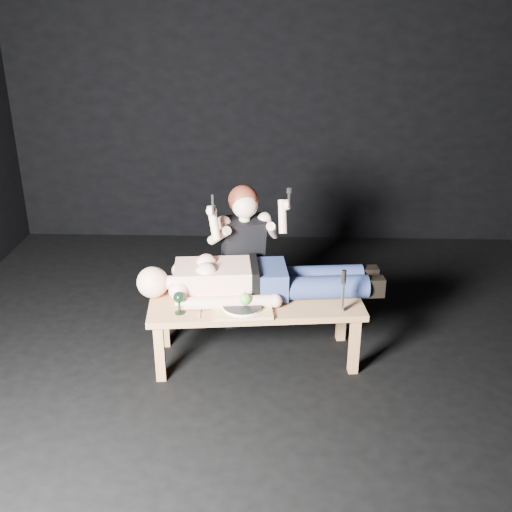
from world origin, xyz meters
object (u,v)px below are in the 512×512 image
table (256,330)px  carving_knife (343,291)px  lying_man (261,276)px  kneeling_woman (241,256)px  serving_tray (242,309)px  goblet (179,303)px

table → carving_knife: bearing=-19.2°
lying_man → carving_knife: carving_knife is taller
kneeling_woman → serving_tray: size_ratio=3.11×
table → lying_man: (0.03, 0.10, 0.36)m
table → serving_tray: bearing=-123.7°
lying_man → kneeling_woman: (-0.15, 0.34, -0.00)m
kneeling_woman → carving_knife: (0.68, -0.57, 0.01)m
lying_man → carving_knife: (0.52, -0.23, 0.01)m
kneeling_woman → lying_man: bearing=-81.8°
serving_tray → carving_knife: (0.64, 0.02, 0.13)m
carving_knife → lying_man: bearing=150.4°
lying_man → serving_tray: 0.30m
table → kneeling_woman: 0.58m
lying_man → serving_tray: bearing=-120.6°
goblet → serving_tray: bearing=6.1°
table → lying_man: bearing=64.7°
lying_man → carving_knife: bearing=-29.6°
carving_knife → goblet: bearing=177.6°
lying_man → carving_knife: size_ratio=5.01×
goblet → carving_knife: bearing=3.4°
lying_man → serving_tray: lying_man is taller
table → goblet: (-0.48, -0.19, 0.30)m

